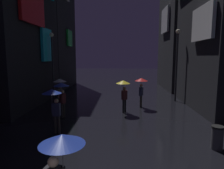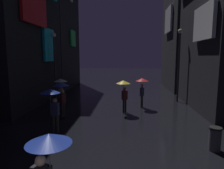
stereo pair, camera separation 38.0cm
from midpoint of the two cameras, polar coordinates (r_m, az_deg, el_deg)
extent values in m
cube|color=black|center=(17.13, -25.66, 16.84)|extent=(4.00, 8.86, 12.93)
cube|color=#19D8F2|center=(16.99, -16.98, 10.69)|extent=(0.20, 1.95, 2.56)
cube|color=red|center=(15.27, -20.59, 20.16)|extent=(0.20, 3.56, 2.42)
cube|color=#232328|center=(24.85, -15.84, 16.89)|extent=(4.00, 7.57, 15.16)
cube|color=#26E54C|center=(24.03, -10.69, 12.82)|extent=(0.20, 1.83, 1.82)
cube|color=white|center=(13.35, 25.52, 15.66)|extent=(0.20, 2.96, 2.01)
cube|color=white|center=(23.45, 16.31, 17.23)|extent=(0.20, 2.95, 2.63)
cylinder|color=black|center=(13.96, -13.60, -5.40)|extent=(0.12, 0.12, 0.85)
cylinder|color=black|center=(14.13, -13.40, -5.24)|extent=(0.12, 0.12, 0.85)
cube|color=gray|center=(13.89, -13.60, -2.41)|extent=(0.23, 0.35, 0.60)
sphere|color=#9E7051|center=(13.83, -13.65, -0.74)|extent=(0.22, 0.22, 0.22)
cylinder|color=gray|center=(14.07, -13.61, -2.08)|extent=(0.09, 0.09, 0.50)
cylinder|color=slate|center=(14.02, -13.65, -0.73)|extent=(0.02, 0.02, 0.77)
cone|color=silver|center=(13.95, -13.72, 1.24)|extent=(0.90, 0.90, 0.20)
cylinder|color=#38332D|center=(12.43, -12.68, -7.03)|extent=(0.12, 0.12, 0.85)
cylinder|color=#38332D|center=(12.28, -13.16, -7.22)|extent=(0.12, 0.12, 0.85)
cube|color=#4C1E23|center=(12.19, -13.03, -3.83)|extent=(0.31, 0.39, 0.60)
sphere|color=beige|center=(12.11, -13.09, -1.93)|extent=(0.22, 0.22, 0.22)
cylinder|color=#4C1E23|center=(12.01, -13.33, -3.77)|extent=(0.09, 0.09, 0.50)
cylinder|color=slate|center=(11.94, -13.38, -2.20)|extent=(0.02, 0.02, 0.77)
cone|color=#263FB2|center=(11.87, -13.46, 0.11)|extent=(0.90, 0.90, 0.20)
cylinder|color=#38332D|center=(14.55, 9.37, -4.74)|extent=(0.12, 0.12, 0.85)
cylinder|color=#38332D|center=(14.38, 9.15, -4.89)|extent=(0.12, 0.12, 0.85)
cube|color=#333859|center=(14.32, 9.33, -1.99)|extent=(0.33, 0.40, 0.60)
sphere|color=beige|center=(14.26, 9.36, -0.36)|extent=(0.22, 0.22, 0.22)
cylinder|color=#333859|center=(14.13, 9.31, -1.91)|extent=(0.09, 0.09, 0.50)
cylinder|color=slate|center=(14.08, 9.34, -0.57)|extent=(0.02, 0.02, 0.77)
cone|color=red|center=(14.01, 9.38, 1.39)|extent=(0.90, 0.90, 0.20)
cylinder|color=#38332D|center=(9.95, -14.25, -10.88)|extent=(0.12, 0.12, 0.85)
cylinder|color=#38332D|center=(10.02, -15.23, -10.79)|extent=(0.12, 0.12, 0.85)
cube|color=#333859|center=(9.78, -14.89, -6.81)|extent=(0.35, 0.23, 0.60)
sphere|color=tan|center=(9.68, -14.98, -4.46)|extent=(0.22, 0.22, 0.22)
cylinder|color=#333859|center=(9.79, -16.00, -6.53)|extent=(0.09, 0.09, 0.50)
cylinder|color=slate|center=(9.71, -16.07, -4.62)|extent=(0.02, 0.02, 0.77)
cone|color=#263FB2|center=(9.62, -16.18, -1.79)|extent=(0.90, 0.90, 0.20)
sphere|color=beige|center=(4.39, -17.30, -20.08)|extent=(0.22, 0.22, 0.22)
cylinder|color=slate|center=(4.35, -14.78, -20.62)|extent=(0.02, 0.02, 0.77)
cone|color=#263FB2|center=(4.14, -15.03, -14.71)|extent=(0.90, 0.90, 0.20)
cylinder|color=black|center=(13.09, 4.72, -6.10)|extent=(0.12, 0.12, 0.85)
cylinder|color=black|center=(12.96, 4.15, -6.23)|extent=(0.12, 0.12, 0.85)
cube|color=#4C1E23|center=(12.87, 4.47, -3.03)|extent=(0.40, 0.40, 0.60)
sphere|color=#9E7051|center=(12.79, 4.49, -1.23)|extent=(0.22, 0.22, 0.22)
cylinder|color=#4C1E23|center=(12.70, 4.06, -2.94)|extent=(0.09, 0.09, 0.50)
cylinder|color=slate|center=(12.64, 4.07, -1.45)|extent=(0.02, 0.02, 0.77)
cone|color=yellow|center=(12.57, 4.09, 0.73)|extent=(0.90, 0.90, 0.20)
cylinder|color=#2D2D33|center=(16.75, 19.12, 4.38)|extent=(0.14, 0.14, 5.36)
sphere|color=#F9EFCC|center=(16.83, 19.57, 14.14)|extent=(0.36, 0.36, 0.36)
cylinder|color=#2D2D33|center=(17.07, -15.37, 4.23)|extent=(0.14, 0.14, 5.14)
sphere|color=#F9EFCC|center=(17.13, -15.72, 13.45)|extent=(0.36, 0.36, 0.36)
cylinder|color=#3F3F47|center=(8.96, 28.43, -13.76)|extent=(0.44, 0.44, 0.85)
cylinder|color=black|center=(8.81, 28.64, -10.94)|extent=(0.46, 0.46, 0.08)
camera|label=1|loc=(0.19, -89.11, 0.12)|focal=32.00mm
camera|label=2|loc=(0.19, 90.89, -0.12)|focal=32.00mm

